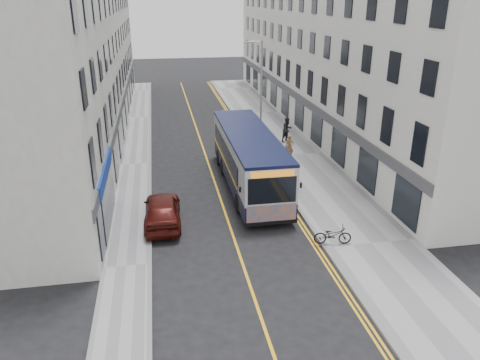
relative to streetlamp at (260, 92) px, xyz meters
name	(u,v)px	position (x,y,z in m)	size (l,w,h in m)	color
ground	(236,244)	(-4.17, -14.00, -4.38)	(140.00, 140.00, 0.00)	black
pavement_east	(293,155)	(2.08, -2.00, -4.32)	(4.50, 64.00, 0.12)	gray
pavement_west	(135,164)	(-9.17, -2.00, -4.32)	(2.00, 64.00, 0.12)	gray
kerb_east	(263,157)	(-0.17, -2.00, -4.32)	(0.18, 64.00, 0.13)	slate
kerb_west	(150,163)	(-8.17, -2.00, -4.32)	(0.18, 64.00, 0.13)	slate
road_centre_line	(208,161)	(-4.17, -2.00, -4.38)	(0.12, 64.00, 0.01)	#FFB016
road_dbl_yellow_inner	(257,158)	(-0.62, -2.00, -4.38)	(0.10, 64.00, 0.01)	#FFB016
road_dbl_yellow_outer	(259,158)	(-0.42, -2.00, -4.38)	(0.10, 64.00, 0.01)	#FFB016
terrace_east	(325,49)	(7.33, 7.00, 2.12)	(6.00, 46.00, 13.00)	white
terrace_west	(81,54)	(-13.17, 7.00, 2.12)	(6.00, 46.00, 13.00)	silver
streetlamp	(260,92)	(0.00, 0.00, 0.00)	(1.32, 0.18, 8.00)	#999CA1
city_bus	(249,158)	(-2.22, -7.12, -2.51)	(2.74, 11.76, 3.42)	black
bicycle	(333,235)	(0.23, -14.96, -3.80)	(0.61, 1.75, 0.92)	black
pedestrian_near	(289,147)	(1.51, -2.94, -3.39)	(0.63, 0.42, 1.74)	brown
pedestrian_far	(287,129)	(2.52, 1.24, -3.29)	(0.94, 0.73, 1.94)	black
car_white	(233,121)	(-1.13, 5.67, -3.60)	(1.66, 4.76, 1.57)	white
car_maroon	(162,210)	(-7.49, -11.24, -3.61)	(1.84, 4.56, 1.55)	#460F0B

